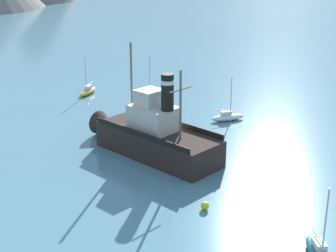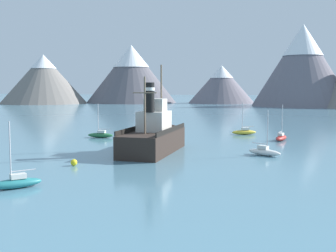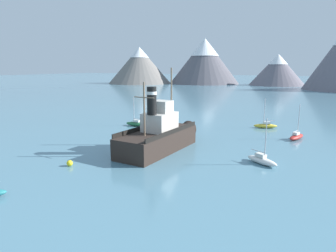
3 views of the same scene
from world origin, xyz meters
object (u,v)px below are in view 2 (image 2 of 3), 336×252
at_px(sailboat_teal, 16,183).
at_px(sailboat_green, 100,135).
at_px(mooring_buoy, 74,162).
at_px(sailboat_yellow, 244,132).
at_px(old_tugboat, 155,136).
at_px(sailboat_white, 264,152).
at_px(sailboat_red, 281,137).

bearing_deg(sailboat_teal, sailboat_green, 101.42).
bearing_deg(sailboat_teal, mooring_buoy, 89.07).
distance_m(sailboat_yellow, sailboat_green, 21.76).
height_order(old_tugboat, sailboat_white, old_tugboat).
bearing_deg(sailboat_teal, sailboat_red, 59.38).
bearing_deg(sailboat_white, sailboat_red, 81.61).
bearing_deg(sailboat_green, sailboat_yellow, 24.41).
relative_size(old_tugboat, sailboat_white, 2.96).
bearing_deg(sailboat_green, sailboat_white, -23.77).
height_order(sailboat_green, sailboat_white, same).
bearing_deg(old_tugboat, mooring_buoy, -116.89).
height_order(old_tugboat, mooring_buoy, old_tugboat).
bearing_deg(sailboat_teal, old_tugboat, 74.69).
height_order(sailboat_yellow, sailboat_teal, same).
height_order(sailboat_red, sailboat_green, same).
distance_m(sailboat_red, mooring_buoy, 30.32).
height_order(sailboat_yellow, sailboat_white, same).
bearing_deg(sailboat_white, mooring_buoy, -149.04).
height_order(sailboat_green, mooring_buoy, sailboat_green).
bearing_deg(mooring_buoy, sailboat_red, 50.96).
bearing_deg(sailboat_white, sailboat_teal, -131.93).
relative_size(sailboat_red, sailboat_teal, 1.00).
relative_size(sailboat_green, sailboat_white, 1.00).
height_order(sailboat_yellow, sailboat_green, same).
distance_m(old_tugboat, sailboat_green, 15.45).
bearing_deg(sailboat_yellow, sailboat_green, -155.59).
bearing_deg(sailboat_green, sailboat_red, 6.85).
relative_size(sailboat_yellow, mooring_buoy, 7.89).
distance_m(sailboat_yellow, sailboat_teal, 40.90).
xyz_separation_m(sailboat_red, sailboat_white, (-1.96, -13.26, 0.00)).
xyz_separation_m(sailboat_red, sailboat_green, (-25.20, -3.03, 0.00)).
height_order(sailboat_teal, sailboat_green, same).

